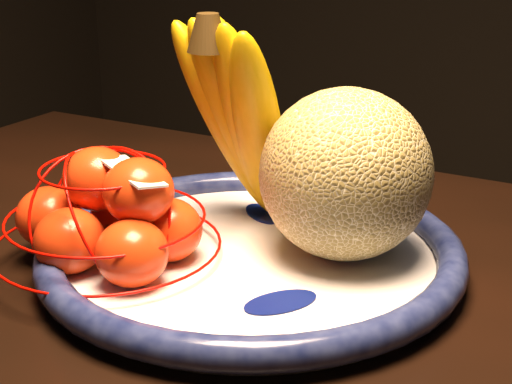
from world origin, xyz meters
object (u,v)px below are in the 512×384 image
at_px(fruit_bowl, 251,253).
at_px(cantaloupe, 345,174).
at_px(mandarin_bag, 110,218).
at_px(banana_bunch, 243,113).

distance_m(fruit_bowl, cantaloupe, 0.11).
xyz_separation_m(cantaloupe, mandarin_bag, (-0.18, -0.10, -0.04)).
distance_m(fruit_bowl, banana_bunch, 0.13).
bearing_deg(mandarin_bag, banana_bunch, 62.18).
height_order(fruit_bowl, cantaloupe, cantaloupe).
bearing_deg(cantaloupe, banana_bunch, 167.27).
distance_m(cantaloupe, mandarin_bag, 0.21).
xyz_separation_m(fruit_bowl, banana_bunch, (-0.04, 0.06, 0.11)).
relative_size(fruit_bowl, banana_bunch, 1.71).
relative_size(fruit_bowl, mandarin_bag, 1.44).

